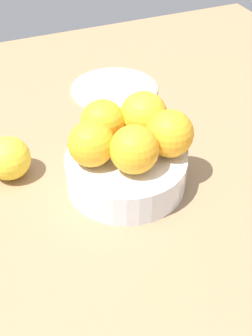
# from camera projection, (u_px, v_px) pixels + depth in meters

# --- Properties ---
(ground_plane) EXTENTS (1.10, 1.10, 0.02)m
(ground_plane) POSITION_uv_depth(u_px,v_px,m) (126.00, 189.00, 0.68)
(ground_plane) COLOR #997551
(fruit_bowl) EXTENTS (0.17, 0.17, 0.05)m
(fruit_bowl) POSITION_uv_depth(u_px,v_px,m) (126.00, 171.00, 0.66)
(fruit_bowl) COLOR silver
(fruit_bowl) RESTS_ON ground_plane
(orange_in_bowl_0) EXTENTS (0.06, 0.06, 0.06)m
(orange_in_bowl_0) POSITION_uv_depth(u_px,v_px,m) (103.00, 122.00, 0.65)
(orange_in_bowl_0) COLOR #F9A823
(orange_in_bowl_0) RESTS_ON fruit_bowl
(orange_in_bowl_1) EXTENTS (0.07, 0.07, 0.07)m
(orange_in_bowl_1) POSITION_uv_depth(u_px,v_px,m) (144.00, 115.00, 0.66)
(orange_in_bowl_1) COLOR yellow
(orange_in_bowl_1) RESTS_ON fruit_bowl
(orange_in_bowl_2) EXTENTS (0.07, 0.07, 0.07)m
(orange_in_bowl_2) POSITION_uv_depth(u_px,v_px,m) (135.00, 149.00, 0.60)
(orange_in_bowl_2) COLOR #F9A823
(orange_in_bowl_2) RESTS_ON fruit_bowl
(orange_in_bowl_3) EXTENTS (0.07, 0.07, 0.07)m
(orange_in_bowl_3) POSITION_uv_depth(u_px,v_px,m) (170.00, 134.00, 0.63)
(orange_in_bowl_3) COLOR #F9A823
(orange_in_bowl_3) RESTS_ON fruit_bowl
(orange_in_bowl_4) EXTENTS (0.06, 0.06, 0.06)m
(orange_in_bowl_4) POSITION_uv_depth(u_px,v_px,m) (91.00, 144.00, 0.61)
(orange_in_bowl_4) COLOR #F9A823
(orange_in_bowl_4) RESTS_ON fruit_bowl
(orange_loose_0) EXTENTS (0.06, 0.06, 0.06)m
(orange_loose_0) POSITION_uv_depth(u_px,v_px,m) (8.00, 158.00, 0.67)
(orange_loose_0) COLOR yellow
(orange_loose_0) RESTS_ON ground_plane
(side_plate) EXTENTS (0.16, 0.16, 0.01)m
(side_plate) POSITION_uv_depth(u_px,v_px,m) (114.00, 88.00, 0.88)
(side_plate) COLOR white
(side_plate) RESTS_ON ground_plane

